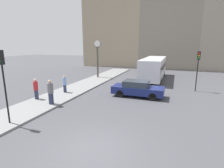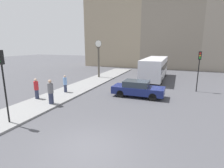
% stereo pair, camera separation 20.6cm
% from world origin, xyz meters
% --- Properties ---
extents(ground_plane, '(120.00, 120.00, 0.00)m').
position_xyz_m(ground_plane, '(0.00, 0.00, 0.00)').
color(ground_plane, '#47474C').
extents(sidewalk_corner, '(3.12, 26.60, 0.12)m').
position_xyz_m(sidewalk_corner, '(-6.18, 11.30, 0.06)').
color(sidewalk_corner, gray).
rests_on(sidewalk_corner, ground_plane).
extents(building_row, '(31.08, 5.00, 18.75)m').
position_xyz_m(building_row, '(0.45, 29.67, 8.98)').
color(building_row, gray).
rests_on(building_row, ground_plane).
extents(sedan_car, '(4.44, 1.77, 1.41)m').
position_xyz_m(sedan_car, '(0.25, 8.50, 0.71)').
color(sedan_car, navy).
rests_on(sedan_car, ground_plane).
extents(bus_distant, '(2.49, 9.28, 2.77)m').
position_xyz_m(bus_distant, '(0.54, 17.03, 1.59)').
color(bus_distant, silver).
rests_on(bus_distant, ground_plane).
extents(traffic_light_near, '(0.26, 0.24, 4.06)m').
position_xyz_m(traffic_light_near, '(-5.36, 0.47, 3.02)').
color(traffic_light_near, black).
rests_on(traffic_light_near, sidewalk_corner).
extents(traffic_light_far, '(0.26, 0.24, 3.85)m').
position_xyz_m(traffic_light_far, '(5.21, 12.21, 2.75)').
color(traffic_light_far, black).
rests_on(traffic_light_far, ground_plane).
extents(street_clock, '(0.93, 0.33, 4.95)m').
position_xyz_m(street_clock, '(-6.74, 15.38, 2.73)').
color(street_clock, '#4C473D').
rests_on(street_clock, sidewalk_corner).
extents(pedestrian_red_top, '(0.35, 0.35, 1.68)m').
position_xyz_m(pedestrian_red_top, '(-7.23, 4.55, 0.96)').
color(pedestrian_red_top, '#2D334C').
rests_on(pedestrian_red_top, sidewalk_corner).
extents(pedestrian_grey_jacket, '(0.42, 0.42, 1.83)m').
position_xyz_m(pedestrian_grey_jacket, '(-5.29, 3.96, 1.03)').
color(pedestrian_grey_jacket, '#2D334C').
rests_on(pedestrian_grey_jacket, sidewalk_corner).
extents(pedestrian_blue_stripe, '(0.33, 0.33, 1.57)m').
position_xyz_m(pedestrian_blue_stripe, '(-6.28, 7.11, 0.91)').
color(pedestrian_blue_stripe, '#2D334C').
rests_on(pedestrian_blue_stripe, sidewalk_corner).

